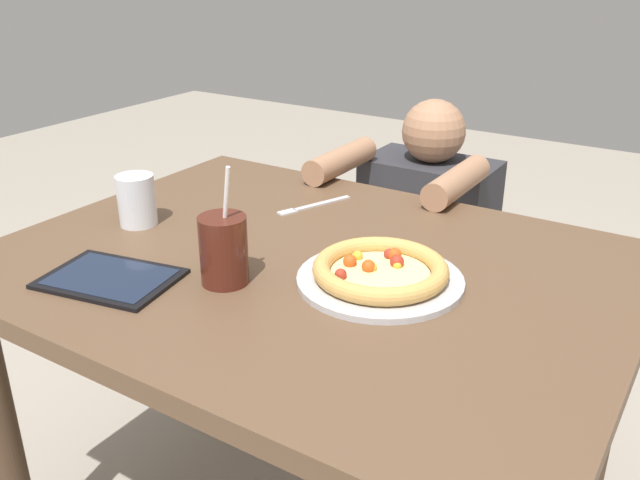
{
  "coord_description": "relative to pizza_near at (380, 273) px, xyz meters",
  "views": [
    {
      "loc": [
        0.68,
        -1.02,
        1.32
      ],
      "look_at": [
        0.0,
        0.04,
        0.78
      ],
      "focal_mm": 38.32,
      "sensor_mm": 36.0,
      "label": 1
    }
  ],
  "objects": [
    {
      "name": "diner_seated",
      "position": [
        -0.23,
        0.75,
        -0.35
      ],
      "size": [
        0.4,
        0.52,
        0.93
      ],
      "color": "#333847",
      "rests_on": "ground"
    },
    {
      "name": "pizza_near",
      "position": [
        0.0,
        0.0,
        0.0
      ],
      "size": [
        0.31,
        0.31,
        0.04
      ],
      "color": "#B7B7BC",
      "rests_on": "dining_table"
    },
    {
      "name": "dining_table",
      "position": [
        -0.17,
        0.01,
        -0.13
      ],
      "size": [
        1.23,
        0.94,
        0.75
      ],
      "color": "brown",
      "rests_on": "ground"
    },
    {
      "name": "water_cup_clear",
      "position": [
        -0.59,
        -0.03,
        0.04
      ],
      "size": [
        0.08,
        0.08,
        0.11
      ],
      "color": "silver",
      "rests_on": "dining_table"
    },
    {
      "name": "tablet",
      "position": [
        -0.43,
        -0.26,
        -0.02
      ],
      "size": [
        0.27,
        0.21,
        0.01
      ],
      "color": "black",
      "rests_on": "dining_table"
    },
    {
      "name": "drink_cup_colored",
      "position": [
        -0.24,
        -0.15,
        0.04
      ],
      "size": [
        0.09,
        0.09,
        0.23
      ],
      "color": "#4C1E14",
      "rests_on": "dining_table"
    },
    {
      "name": "fork",
      "position": [
        -0.32,
        0.26,
        -0.02
      ],
      "size": [
        0.09,
        0.19,
        0.0
      ],
      "color": "silver",
      "rests_on": "dining_table"
    }
  ]
}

